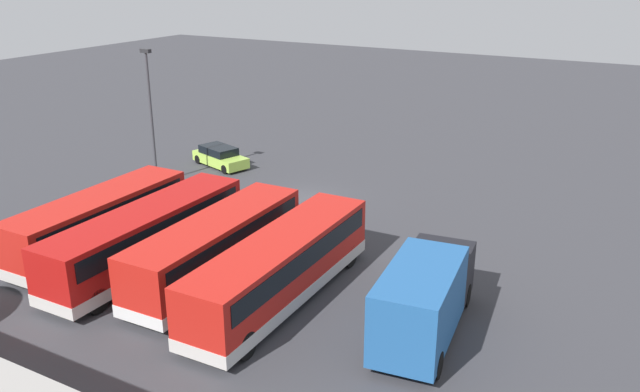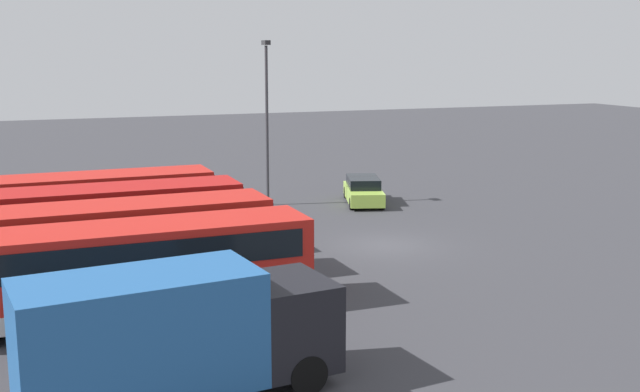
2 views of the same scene
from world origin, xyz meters
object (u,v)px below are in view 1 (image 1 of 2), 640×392
(bus_single_deck_second, at_px, (217,247))
(bus_single_deck_fourth, at_px, (100,220))
(bus_single_deck_near_end, at_px, (281,266))
(lamp_post_tall, at_px, (151,107))
(box_truck_blue, at_px, (425,296))
(bus_single_deck_third, at_px, (148,236))
(car_hatchback_silver, at_px, (220,157))
(waste_bin_yellow, at_px, (235,205))

(bus_single_deck_second, distance_m, bus_single_deck_fourth, 7.09)
(bus_single_deck_near_end, height_order, bus_single_deck_second, same)
(lamp_post_tall, bearing_deg, box_truck_blue, 157.64)
(bus_single_deck_third, distance_m, lamp_post_tall, 13.38)
(bus_single_deck_near_end, relative_size, bus_single_deck_third, 1.01)
(car_hatchback_silver, bearing_deg, lamp_post_tall, 74.19)
(bus_single_deck_second, distance_m, lamp_post_tall, 15.58)
(bus_single_deck_fourth, height_order, waste_bin_yellow, bus_single_deck_fourth)
(bus_single_deck_near_end, height_order, waste_bin_yellow, bus_single_deck_near_end)
(bus_single_deck_near_end, relative_size, waste_bin_yellow, 12.29)
(bus_single_deck_near_end, bearing_deg, bus_single_deck_fourth, 0.07)
(bus_single_deck_third, relative_size, box_truck_blue, 1.50)
(bus_single_deck_fourth, distance_m, box_truck_blue, 17.06)
(bus_single_deck_near_end, distance_m, bus_single_deck_third, 7.30)
(bus_single_deck_third, bearing_deg, waste_bin_yellow, -84.78)
(bus_single_deck_near_end, relative_size, lamp_post_tall, 1.34)
(lamp_post_tall, bearing_deg, bus_single_deck_fourth, 117.98)
(bus_single_deck_second, relative_size, car_hatchback_silver, 2.21)
(box_truck_blue, relative_size, waste_bin_yellow, 8.15)
(bus_single_deck_third, distance_m, box_truck_blue, 13.63)
(bus_single_deck_third, height_order, waste_bin_yellow, bus_single_deck_third)
(bus_single_deck_second, distance_m, bus_single_deck_third, 3.69)
(bus_single_deck_second, relative_size, box_truck_blue, 1.38)
(bus_single_deck_second, bearing_deg, bus_single_deck_fourth, 2.53)
(lamp_post_tall, distance_m, waste_bin_yellow, 9.22)
(bus_single_deck_fourth, relative_size, lamp_post_tall, 1.18)
(bus_single_deck_third, height_order, bus_single_deck_fourth, same)
(box_truck_blue, bearing_deg, waste_bin_yellow, -26.53)
(car_hatchback_silver, xyz_separation_m, lamp_post_tall, (1.42, 5.00, 4.36))
(car_hatchback_silver, bearing_deg, bus_single_deck_third, 115.57)
(bus_single_deck_second, height_order, lamp_post_tall, lamp_post_tall)
(box_truck_blue, distance_m, car_hatchback_silver, 25.04)
(bus_single_deck_second, xyz_separation_m, bus_single_deck_third, (3.64, 0.59, 0.00))
(bus_single_deck_near_end, height_order, car_hatchback_silver, bus_single_deck_near_end)
(box_truck_blue, relative_size, car_hatchback_silver, 1.60)
(bus_single_deck_fourth, relative_size, waste_bin_yellow, 10.84)
(bus_single_deck_second, distance_m, waste_bin_yellow, 8.52)
(bus_single_deck_second, relative_size, lamp_post_tall, 1.22)
(lamp_post_tall, bearing_deg, bus_single_deck_third, 130.99)
(bus_single_deck_second, bearing_deg, box_truck_blue, -179.55)
(lamp_post_tall, relative_size, waste_bin_yellow, 9.20)
(lamp_post_tall, bearing_deg, bus_single_deck_near_end, 149.03)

